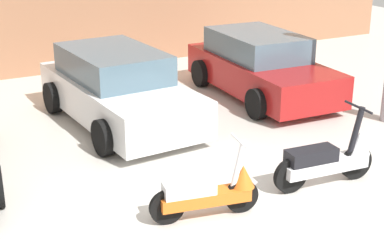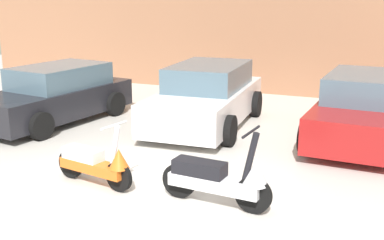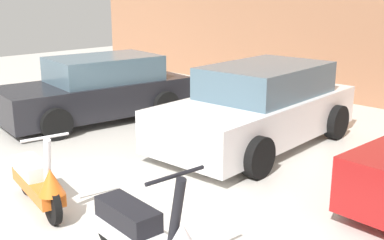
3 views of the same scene
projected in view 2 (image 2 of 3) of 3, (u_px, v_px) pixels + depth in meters
The scene contains 7 objects.
ground_plane at pixel (101, 203), 6.70m from camera, with size 28.00×28.00×0.00m, color silver.
wall_back at pixel (263, 26), 13.71m from camera, with size 19.60×0.12×3.92m, color #9E6B4C.
scooter_front_left at pixel (96, 163), 7.26m from camera, with size 1.45×0.58×1.02m.
scooter_front_right at pixel (220, 178), 6.53m from camera, with size 1.63×0.59×1.13m.
car_rear_left at pixel (56, 95), 10.90m from camera, with size 2.17×3.91×1.27m.
car_rear_center at pixel (207, 97), 10.55m from camera, with size 2.11×4.05×1.34m.
car_rear_right at pixel (363, 109), 9.49m from camera, with size 2.00×3.93×1.31m.
Camera 2 is at (3.59, -5.20, 2.82)m, focal length 45.00 mm.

